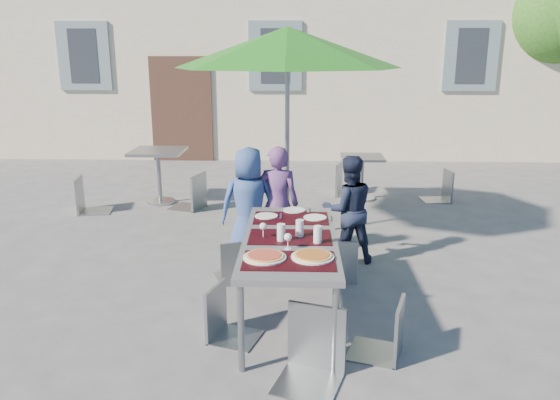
{
  "coord_description": "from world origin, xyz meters",
  "views": [
    {
      "loc": [
        0.49,
        -4.15,
        2.29
      ],
      "look_at": [
        0.31,
        1.18,
        0.84
      ],
      "focal_mm": 35.0,
      "sensor_mm": 36.0,
      "label": 1
    }
  ],
  "objects_px": {
    "dining_table": "(290,243)",
    "bg_chair_r_1": "(443,167)",
    "bg_chair_l_0": "(85,173)",
    "child_1": "(278,204)",
    "chair_0": "(236,235)",
    "cafe_table_1": "(362,171)",
    "chair_2": "(339,234)",
    "bg_chair_r_0": "(192,170)",
    "bg_chair_l_1": "(346,159)",
    "pizza_near_left": "(265,256)",
    "chair_3": "(225,283)",
    "cafe_table_0": "(159,165)",
    "chair_1": "(286,225)",
    "pizza_near_right": "(313,256)",
    "patio_umbrella": "(288,49)",
    "chair_5": "(313,303)",
    "child_0": "(249,205)",
    "child_2": "(348,210)",
    "chair_4": "(389,296)"
  },
  "relations": [
    {
      "from": "pizza_near_left",
      "to": "chair_2",
      "type": "relative_size",
      "value": 0.39
    },
    {
      "from": "child_1",
      "to": "bg_chair_l_1",
      "type": "height_order",
      "value": "child_1"
    },
    {
      "from": "chair_3",
      "to": "bg_chair_r_0",
      "type": "xyz_separation_m",
      "value": [
        -0.99,
        3.81,
        0.11
      ]
    },
    {
      "from": "cafe_table_1",
      "to": "chair_2",
      "type": "bearing_deg",
      "value": -100.41
    },
    {
      "from": "chair_4",
      "to": "bg_chair_l_1",
      "type": "bearing_deg",
      "value": 89.01
    },
    {
      "from": "bg_chair_l_0",
      "to": "child_1",
      "type": "bearing_deg",
      "value": -32.32
    },
    {
      "from": "chair_0",
      "to": "cafe_table_0",
      "type": "bearing_deg",
      "value": 117.24
    },
    {
      "from": "chair_5",
      "to": "bg_chair_r_0",
      "type": "distance_m",
      "value": 4.68
    },
    {
      "from": "chair_1",
      "to": "bg_chair_l_1",
      "type": "bearing_deg",
      "value": 74.69
    },
    {
      "from": "dining_table",
      "to": "cafe_table_0",
      "type": "distance_m",
      "value": 4.28
    },
    {
      "from": "child_2",
      "to": "bg_chair_l_0",
      "type": "bearing_deg",
      "value": -37.9
    },
    {
      "from": "dining_table",
      "to": "bg_chair_r_1",
      "type": "distance_m",
      "value": 4.66
    },
    {
      "from": "chair_0",
      "to": "cafe_table_1",
      "type": "xyz_separation_m",
      "value": [
        1.63,
        3.3,
        -0.04
      ]
    },
    {
      "from": "cafe_table_1",
      "to": "patio_umbrella",
      "type": "bearing_deg",
      "value": -121.0
    },
    {
      "from": "chair_2",
      "to": "bg_chair_l_0",
      "type": "bearing_deg",
      "value": 145.82
    },
    {
      "from": "bg_chair_r_1",
      "to": "patio_umbrella",
      "type": "bearing_deg",
      "value": -142.11
    },
    {
      "from": "chair_0",
      "to": "chair_2",
      "type": "height_order",
      "value": "chair_0"
    },
    {
      "from": "child_0",
      "to": "chair_3",
      "type": "relative_size",
      "value": 1.55
    },
    {
      "from": "chair_1",
      "to": "cafe_table_1",
      "type": "relative_size",
      "value": 1.29
    },
    {
      "from": "pizza_near_left",
      "to": "bg_chair_r_1",
      "type": "relative_size",
      "value": 0.36
    },
    {
      "from": "chair_0",
      "to": "bg_chair_l_1",
      "type": "distance_m",
      "value": 3.82
    },
    {
      "from": "pizza_near_left",
      "to": "child_0",
      "type": "xyz_separation_m",
      "value": [
        -0.29,
        1.87,
        -0.12
      ]
    },
    {
      "from": "pizza_near_right",
      "to": "cafe_table_0",
      "type": "height_order",
      "value": "cafe_table_0"
    },
    {
      "from": "bg_chair_r_1",
      "to": "cafe_table_0",
      "type": "bearing_deg",
      "value": -176.2
    },
    {
      "from": "cafe_table_1",
      "to": "pizza_near_right",
      "type": "bearing_deg",
      "value": -101.13
    },
    {
      "from": "cafe_table_0",
      "to": "bg_chair_l_0",
      "type": "distance_m",
      "value": 1.08
    },
    {
      "from": "dining_table",
      "to": "bg_chair_r_1",
      "type": "height_order",
      "value": "bg_chair_r_1"
    },
    {
      "from": "child_0",
      "to": "bg_chair_l_1",
      "type": "bearing_deg",
      "value": -118.52
    },
    {
      "from": "chair_3",
      "to": "cafe_table_0",
      "type": "bearing_deg",
      "value": 110.83
    },
    {
      "from": "chair_4",
      "to": "bg_chair_r_0",
      "type": "relative_size",
      "value": 0.86
    },
    {
      "from": "chair_2",
      "to": "bg_chair_r_0",
      "type": "bearing_deg",
      "value": 127.35
    },
    {
      "from": "bg_chair_r_0",
      "to": "bg_chair_l_1",
      "type": "height_order",
      "value": "bg_chair_l_1"
    },
    {
      "from": "dining_table",
      "to": "patio_umbrella",
      "type": "bearing_deg",
      "value": 91.88
    },
    {
      "from": "chair_2",
      "to": "bg_chair_l_0",
      "type": "height_order",
      "value": "bg_chair_l_0"
    },
    {
      "from": "dining_table",
      "to": "chair_1",
      "type": "distance_m",
      "value": 1.06
    },
    {
      "from": "pizza_near_right",
      "to": "child_0",
      "type": "xyz_separation_m",
      "value": [
        -0.66,
        1.85,
        -0.12
      ]
    },
    {
      "from": "chair_5",
      "to": "child_0",
      "type": "bearing_deg",
      "value": 105.93
    },
    {
      "from": "chair_4",
      "to": "dining_table",
      "type": "bearing_deg",
      "value": 141.12
    },
    {
      "from": "bg_chair_l_0",
      "to": "chair_5",
      "type": "bearing_deg",
      "value": -52.2
    },
    {
      "from": "pizza_near_left",
      "to": "cafe_table_0",
      "type": "bearing_deg",
      "value": 114.06
    },
    {
      "from": "chair_0",
      "to": "bg_chair_l_0",
      "type": "xyz_separation_m",
      "value": [
        -2.47,
        2.44,
        0.09
      ]
    },
    {
      "from": "dining_table",
      "to": "child_1",
      "type": "height_order",
      "value": "child_1"
    },
    {
      "from": "pizza_near_left",
      "to": "bg_chair_r_1",
      "type": "bearing_deg",
      "value": 60.87
    },
    {
      "from": "dining_table",
      "to": "pizza_near_left",
      "type": "bearing_deg",
      "value": -110.37
    },
    {
      "from": "child_0",
      "to": "bg_chair_r_1",
      "type": "relative_size",
      "value": 1.4
    },
    {
      "from": "bg_chair_r_1",
      "to": "child_0",
      "type": "bearing_deg",
      "value": -136.57
    },
    {
      "from": "pizza_near_right",
      "to": "patio_umbrella",
      "type": "relative_size",
      "value": 0.12
    },
    {
      "from": "dining_table",
      "to": "pizza_near_left",
      "type": "distance_m",
      "value": 0.54
    },
    {
      "from": "pizza_near_right",
      "to": "dining_table",
      "type": "bearing_deg",
      "value": 110.49
    },
    {
      "from": "child_1",
      "to": "bg_chair_l_1",
      "type": "distance_m",
      "value": 3.1
    }
  ]
}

